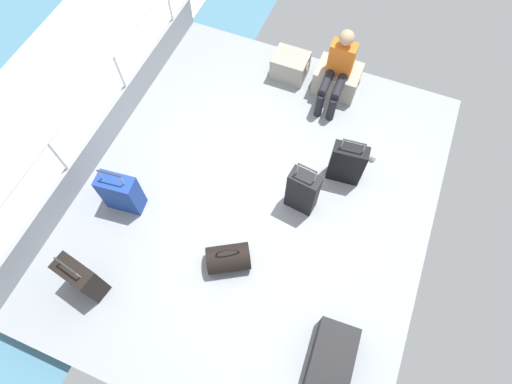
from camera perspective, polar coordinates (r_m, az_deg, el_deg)
ground_plane at (r=5.41m, az=-0.18°, el=-0.93°), size 4.40×5.20×0.06m
gunwale_port at (r=5.96m, az=-20.08°, el=7.28°), size 0.06×5.20×0.45m
railing_port at (r=5.54m, az=-21.87°, el=10.49°), size 0.04×4.20×1.02m
sea_wake at (r=7.20m, az=-28.04°, el=7.79°), size 12.00×12.00×0.01m
cargo_crate_0 at (r=6.46m, az=4.69°, el=16.81°), size 0.54×0.41×0.37m
cargo_crate_1 at (r=6.35m, az=11.00°, el=14.91°), size 0.66×0.48×0.40m
passenger_seated at (r=5.95m, az=11.11°, el=16.16°), size 0.34×0.66×1.10m
suitcase_0 at (r=5.05m, az=6.37°, el=0.07°), size 0.39×0.24×0.92m
suitcase_1 at (r=5.37m, az=12.30°, el=3.83°), size 0.45×0.23×0.81m
suitcase_2 at (r=5.07m, az=-22.72°, el=-10.74°), size 0.49×0.31×0.76m
suitcase_3 at (r=5.33m, az=-17.94°, el=-0.11°), size 0.48×0.28×0.79m
suitcase_4 at (r=4.77m, az=10.35°, el=-21.33°), size 0.46×0.72×0.28m
duffel_bag at (r=4.91m, az=-3.79°, el=-9.01°), size 0.59×0.53×0.47m
paper_cup at (r=5.84m, az=15.76°, el=4.62°), size 0.08×0.08×0.10m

